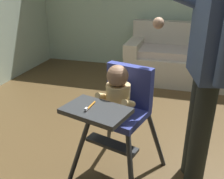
% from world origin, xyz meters
% --- Properties ---
extents(ground, '(6.27, 6.66, 0.10)m').
position_xyz_m(ground, '(0.00, 0.00, -0.05)').
color(ground, brown).
extents(couch, '(2.13, 0.86, 0.86)m').
position_xyz_m(couch, '(0.48, 2.04, 0.33)').
color(couch, beige).
rests_on(couch, ground).
extents(high_chair, '(0.74, 0.83, 0.92)m').
position_xyz_m(high_chair, '(-0.16, -0.29, 0.62)').
color(high_chair, '#343638').
rests_on(high_chair, ground).
extents(adult_standing, '(0.58, 0.50, 1.65)m').
position_xyz_m(adult_standing, '(0.40, -0.18, 0.93)').
color(adult_standing, '#292E29').
rests_on(adult_standing, ground).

